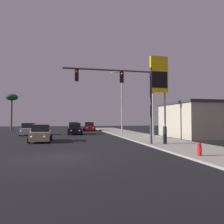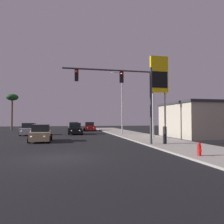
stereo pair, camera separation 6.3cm
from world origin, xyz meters
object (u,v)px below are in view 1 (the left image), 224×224
Objects in this scene: car_tan at (41,134)px; car_black at (75,129)px; car_green at (73,127)px; gas_station_sign at (159,79)px; pedestrian_on_sidewalk at (165,133)px; fire_hydrant at (199,149)px; palm_tree_far at (12,99)px; car_red at (89,127)px; street_lamp at (121,99)px; car_silver at (29,130)px; traffic_light_mast at (127,89)px.

car_tan is 1.00× the size of car_black.
car_green is at bearing -89.01° from car_black.
gas_station_sign reaches higher than pedestrian_on_sidewalk.
palm_tree_far reaches higher than fire_hydrant.
gas_station_sign is (5.53, -19.56, 5.86)m from car_red.
street_lamp is at bearing 165.43° from car_black.
car_silver is 2.58× the size of pedestrian_on_sidewalk.
gas_station_sign is (8.54, -19.38, 5.86)m from car_green.
street_lamp reaches higher than car_green.
car_red is (9.51, 9.39, 0.00)m from car_silver.
traffic_light_mast is at bearing 123.41° from car_silver.
pedestrian_on_sidewalk reaches higher than car_silver.
palm_tree_far is (-5.47, 14.37, 5.53)m from car_silver.
palm_tree_far reaches higher than traffic_light_mast.
car_red is 0.48× the size of street_lamp.
street_lamp is at bearing 91.28° from pedestrian_on_sidewalk.
car_green is at bearing -23.33° from palm_tree_far.
car_black is (-0.11, -9.08, 0.00)m from car_green.
fire_hydrant is (2.95, -30.63, -0.27)m from car_red.
street_lamp reaches higher than car_tan.
car_red is at bearing -177.66° from car_green.
gas_station_sign reaches higher than palm_tree_far.
car_tan is at bearing 77.48° from car_green.
car_silver is 19.08m from gas_station_sign.
car_red is at bearing 107.06° from street_lamp.
car_silver is 18.47m from traffic_light_mast.
car_red and car_black have the same top height.
car_black is at bearing 113.94° from pedestrian_on_sidewalk.
palm_tree_far reaches higher than car_tan.
palm_tree_far reaches higher than car_green.
fire_hydrant is at bearing -91.40° from street_lamp.
palm_tree_far is at bearing 129.89° from gas_station_sign.
car_black is (-3.11, -9.26, 0.00)m from car_red.
traffic_light_mast is 7.28m from gas_station_sign.
traffic_light_mast is (3.46, -24.24, 3.97)m from car_green.
street_lamp is (12.93, -1.77, 4.36)m from car_silver.
car_black is at bearing 73.62° from car_red.
gas_station_sign is at bearing 43.76° from traffic_light_mast.
car_tan is at bearing 72.51° from car_red.
fire_hydrant is at bearing -103.15° from gas_station_sign.
gas_station_sign reaches higher than car_black.
car_tan is 0.48× the size of street_lamp.
traffic_light_mast reaches higher than car_tan.
car_tan is 9.84m from traffic_light_mast.
street_lamp is at bearing 88.60° from fire_hydrant.
gas_station_sign is at bearing 145.80° from car_silver.
car_red is 9.76m from car_black.
car_tan is at bearing 144.43° from traffic_light_mast.
car_tan is 1.00× the size of car_green.
car_green is at bearing -125.36° from car_silver.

